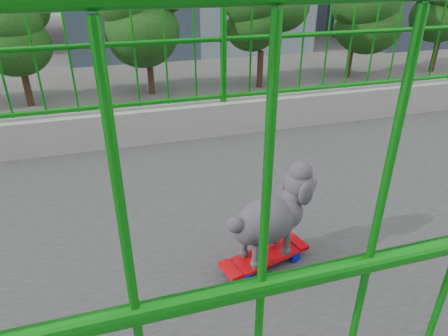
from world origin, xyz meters
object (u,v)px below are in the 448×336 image
skateboard (265,257)px  car_4 (375,97)px  poodle (272,215)px  car_1 (130,224)px  car_0 (205,283)px

skateboard → car_4: size_ratio=0.11×
skateboard → poodle: 0.26m
poodle → car_1: poodle is taller
poodle → car_0: poodle is taller
car_1 → car_4: car_1 is taller
car_4 → car_0: bearing=131.6°
car_0 → car_4: car_4 is taller
poodle → car_0: (-6.44, 1.12, -6.65)m
car_0 → poodle: bearing=-9.8°
skateboard → car_0: 9.15m
car_0 → car_4: size_ratio=0.87×
poodle → car_1: (-9.64, -0.59, -6.51)m
skateboard → car_1: (-9.64, -0.56, -6.25)m
car_0 → car_1: 3.63m
poodle → car_4: size_ratio=0.12×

